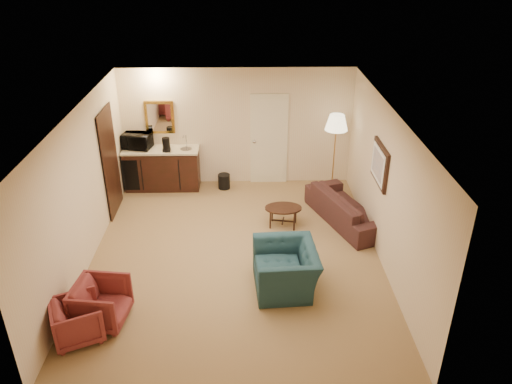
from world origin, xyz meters
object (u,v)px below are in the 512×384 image
teal_armchair (286,262)px  rose_chair_far (77,318)px  wetbar_cabinet (162,168)px  sofa (347,203)px  waste_bin (224,181)px  floor_lamp (334,155)px  microwave (137,139)px  coffee_maker (166,145)px  rose_chair_near (101,301)px  coffee_table (283,216)px

teal_armchair → rose_chair_far: teal_armchair is taller
teal_armchair → wetbar_cabinet: bearing=-149.9°
sofa → waste_bin: 2.88m
wetbar_cabinet → floor_lamp: size_ratio=0.92×
microwave → floor_lamp: bearing=6.5°
coffee_maker → teal_armchair: bearing=-67.8°
coffee_maker → rose_chair_near: bearing=-106.5°
sofa → microwave: size_ratio=3.41×
rose_chair_near → waste_bin: bearing=-13.0°
wetbar_cabinet → microwave: 0.83m
microwave → waste_bin: bearing=7.3°
rose_chair_far → floor_lamp: bearing=-67.9°
rose_chair_near → coffee_maker: (0.40, 4.24, 0.70)m
sofa → teal_armchair: size_ratio=1.86×
sofa → waste_bin: size_ratio=6.16×
rose_chair_near → rose_chair_far: (-0.25, -0.31, -0.03)m
sofa → rose_chair_far: bearing=104.5°
wetbar_cabinet → coffee_table: 3.08m
rose_chair_far → sofa: bearing=-78.1°
rose_chair_near → floor_lamp: size_ratio=0.41×
rose_chair_far → floor_lamp: size_ratio=0.37×
wetbar_cabinet → coffee_maker: (0.15, -0.12, 0.61)m
coffee_table → teal_armchair: bearing=-92.9°
floor_lamp → coffee_maker: (-3.56, 0.20, 0.18)m
teal_armchair → coffee_table: 1.92m
sofa → microwave: microwave is taller
rose_chair_far → coffee_maker: 4.66m
rose_chair_near → coffee_maker: bearing=2.0°
teal_armchair → floor_lamp: bearing=155.1°
microwave → sofa: bearing=-9.0°
rose_chair_near → waste_bin: rose_chair_near is taller
rose_chair_near → sofa: bearing=-47.9°
wetbar_cabinet → sofa: wetbar_cabinet is taller
rose_chair_far → coffee_table: 4.25m
rose_chair_near → floor_lamp: 5.68m
sofa → coffee_table: 1.28m
teal_armchair → coffee_table: bearing=173.1°
rose_chair_near → coffee_table: rose_chair_near is taller
wetbar_cabinet → rose_chair_near: size_ratio=2.25×
wetbar_cabinet → floor_lamp: 3.75m
coffee_table → floor_lamp: bearing=50.3°
rose_chair_far → teal_armchair: bearing=-94.2°
wetbar_cabinet → waste_bin: bearing=-3.0°
rose_chair_near → microwave: microwave is taller
coffee_table → floor_lamp: (1.16, 1.40, 0.69)m
rose_chair_near → microwave: bearing=10.7°
waste_bin → rose_chair_near: bearing=-110.4°
floor_lamp → coffee_maker: size_ratio=5.93×
floor_lamp → coffee_maker: floor_lamp is taller
teal_armchair → rose_chair_far: bearing=-74.3°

